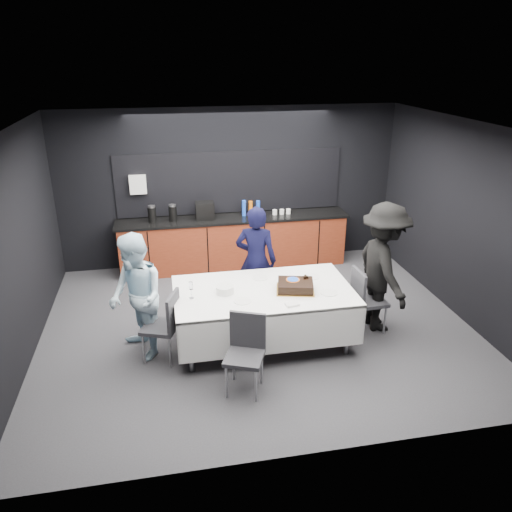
% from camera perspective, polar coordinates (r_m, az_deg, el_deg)
% --- Properties ---
extents(ground, '(6.00, 6.00, 0.00)m').
position_cam_1_polar(ground, '(7.23, 0.15, -8.01)').
color(ground, '#3C3C41').
rests_on(ground, ground).
extents(room_shell, '(6.04, 5.04, 2.82)m').
position_cam_1_polar(room_shell, '(6.49, 0.17, 6.28)').
color(room_shell, white).
rests_on(room_shell, ground).
extents(kitchenette, '(4.10, 0.64, 2.05)m').
position_cam_1_polar(kitchenette, '(8.98, -2.68, 2.07)').
color(kitchenette, maroon).
rests_on(kitchenette, ground).
extents(party_table, '(2.32, 1.32, 0.78)m').
position_cam_1_polar(party_table, '(6.58, 0.83, -4.93)').
color(party_table, '#99999E').
rests_on(party_table, ground).
extents(cake_assembly, '(0.57, 0.50, 0.16)m').
position_cam_1_polar(cake_assembly, '(6.49, 4.53, -3.41)').
color(cake_assembly, gold).
rests_on(cake_assembly, party_table).
extents(plate_stack, '(0.23, 0.23, 0.10)m').
position_cam_1_polar(plate_stack, '(6.42, -3.60, -3.83)').
color(plate_stack, white).
rests_on(plate_stack, party_table).
extents(loose_plate_near, '(0.22, 0.22, 0.01)m').
position_cam_1_polar(loose_plate_near, '(6.22, -1.56, -5.15)').
color(loose_plate_near, white).
rests_on(loose_plate_near, party_table).
extents(loose_plate_right_a, '(0.22, 0.22, 0.01)m').
position_cam_1_polar(loose_plate_right_a, '(6.91, 6.36, -2.33)').
color(loose_plate_right_a, white).
rests_on(loose_plate_right_a, party_table).
extents(loose_plate_right_b, '(0.22, 0.22, 0.01)m').
position_cam_1_polar(loose_plate_right_b, '(6.49, 8.31, -4.16)').
color(loose_plate_right_b, white).
rests_on(loose_plate_right_b, party_table).
extents(loose_plate_far, '(0.21, 0.21, 0.01)m').
position_cam_1_polar(loose_plate_far, '(6.84, 0.44, -2.48)').
color(loose_plate_far, white).
rests_on(loose_plate_far, party_table).
extents(fork_pile, '(0.18, 0.13, 0.03)m').
position_cam_1_polar(fork_pile, '(6.14, 4.16, -5.54)').
color(fork_pile, white).
rests_on(fork_pile, party_table).
extents(champagne_flute, '(0.06, 0.06, 0.22)m').
position_cam_1_polar(champagne_flute, '(6.28, -7.45, -3.50)').
color(champagne_flute, white).
rests_on(champagne_flute, party_table).
extents(chair_left, '(0.54, 0.54, 0.92)m').
position_cam_1_polar(chair_left, '(6.37, -10.29, -7.41)').
color(chair_left, '#2E2E33').
rests_on(chair_left, ground).
extents(chair_right, '(0.44, 0.44, 0.92)m').
position_cam_1_polar(chair_right, '(7.04, 12.32, -4.50)').
color(chair_right, '#2E2E33').
rests_on(chair_right, ground).
extents(chair_near, '(0.55, 0.55, 0.92)m').
position_cam_1_polar(chair_near, '(5.78, -1.18, -10.38)').
color(chair_near, '#2E2E33').
rests_on(chair_near, ground).
extents(person_center, '(0.70, 0.57, 1.65)m').
position_cam_1_polar(person_center, '(7.27, 0.00, -0.53)').
color(person_center, black).
rests_on(person_center, ground).
extents(person_left, '(0.88, 0.98, 1.64)m').
position_cam_1_polar(person_left, '(6.40, -13.51, -4.64)').
color(person_left, '#C4E5F7').
rests_on(person_left, ground).
extents(person_right, '(0.69, 1.19, 1.82)m').
position_cam_1_polar(person_right, '(7.05, 14.30, -1.30)').
color(person_right, black).
rests_on(person_right, ground).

